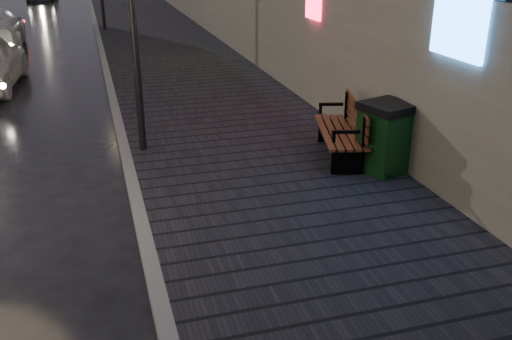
# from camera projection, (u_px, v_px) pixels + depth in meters

# --- Properties ---
(sidewalk) EXTENTS (4.60, 58.00, 0.15)m
(sidewalk) POSITION_uv_depth(u_px,v_px,m) (154.00, 32.00, 24.94)
(sidewalk) COLOR black
(sidewalk) RESTS_ON ground
(curb) EXTENTS (0.20, 58.00, 0.15)m
(curb) POSITION_uv_depth(u_px,v_px,m) (98.00, 35.00, 24.31)
(curb) COLOR slate
(curb) RESTS_ON ground
(bench) EXTENTS (1.20, 2.15, 1.04)m
(bench) POSITION_uv_depth(u_px,v_px,m) (345.00, 130.00, 10.49)
(bench) COLOR black
(bench) RESTS_ON sidewalk
(trash_bin) EXTENTS (1.00, 1.00, 1.22)m
(trash_bin) POSITION_uv_depth(u_px,v_px,m) (386.00, 137.00, 9.83)
(trash_bin) COLOR black
(trash_bin) RESTS_ON sidewalk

